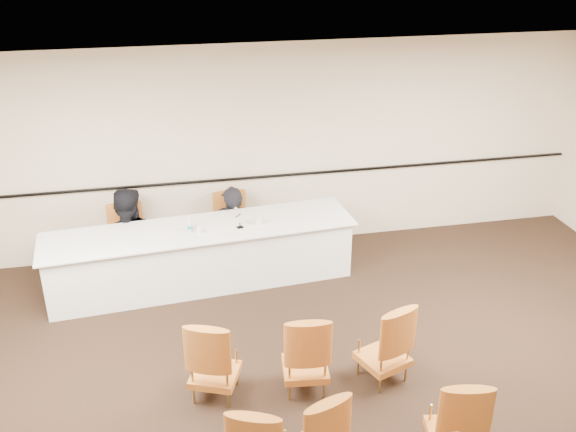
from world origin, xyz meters
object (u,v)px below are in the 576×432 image
object	(u,v)px
aud_chair_front_left	(214,357)
aud_chair_front_right	(384,341)
microphone	(240,219)
drinking_glass	(199,230)
panel_table	(202,256)
water_bottle	(190,223)
aud_chair_front_mid	(305,351)
panelist_main	(233,239)
panelist_second	(129,248)
aud_chair_back_right	(456,416)
panelist_second_chair	(128,241)
panelist_main_chair	(233,227)
coffee_cup	(258,220)

from	to	relation	value
aud_chair_front_left	aud_chair_front_right	bearing A→B (deg)	18.65
microphone	drinking_glass	bearing A→B (deg)	171.99
panel_table	water_bottle	size ratio (longest dim) A/B	17.96
aud_chair_front_mid	panelist_main	bearing A→B (deg)	103.47
water_bottle	panelist_main	bearing A→B (deg)	47.71
aud_chair_front_left	panelist_second	bearing A→B (deg)	129.76
panelist_main	aud_chair_front_right	world-z (taller)	panelist_main
panelist_main	aud_chair_back_right	distance (m)	4.45
aud_chair_front_right	aud_chair_back_right	size ratio (longest dim) A/B	1.00
aud_chair_front_mid	aud_chair_front_right	size ratio (longest dim) A/B	1.00
panel_table	panelist_second	world-z (taller)	panelist_second
panelist_second_chair	aud_chair_front_mid	size ratio (longest dim) A/B	1.00
panelist_second	panelist_main_chair	bearing A→B (deg)	-171.26
aud_chair_front_right	panelist_second_chair	bearing A→B (deg)	112.11
drinking_glass	aud_chair_back_right	bearing A→B (deg)	-60.04
panelist_main_chair	coffee_cup	size ratio (longest dim) A/B	6.94
panelist_second_chair	aud_chair_back_right	size ratio (longest dim) A/B	1.00
panelist_main_chair	panelist_second	distance (m)	1.47
panel_table	microphone	world-z (taller)	microphone
panelist_second_chair	drinking_glass	world-z (taller)	panelist_second_chair
panelist_main_chair	water_bottle	bearing A→B (deg)	-136.96
water_bottle	coffee_cup	world-z (taller)	water_bottle
panelist_main_chair	aud_chair_back_right	world-z (taller)	same
panelist_main_chair	aud_chair_front_right	bearing A→B (deg)	-72.91
water_bottle	microphone	bearing A→B (deg)	-3.08
panel_table	aud_chair_front_left	distance (m)	2.28
panel_table	aud_chair_front_mid	size ratio (longest dim) A/B	4.28
panelist_second_chair	coffee_cup	bearing A→B (deg)	-22.72
microphone	aud_chair_front_left	bearing A→B (deg)	-117.94
panelist_second	water_bottle	distance (m)	1.16
panelist_second	aud_chair_front_left	bearing A→B (deg)	111.88
water_bottle	panelist_second	bearing A→B (deg)	145.38
panelist_second_chair	panelist_main	bearing A→B (deg)	0.00
panelist_main_chair	drinking_glass	distance (m)	1.01
panelist_second	aud_chair_back_right	xyz separation A→B (m)	(2.92, -4.09, 0.11)
water_bottle	coffee_cup	bearing A→B (deg)	0.72
aud_chair_front_right	aud_chair_back_right	xyz separation A→B (m)	(0.26, -1.19, 0.00)
water_bottle	aud_chair_front_right	xyz separation A→B (m)	(1.83, -2.32, -0.45)
panelist_main_chair	coffee_cup	world-z (taller)	coffee_cup
panelist_main	water_bottle	distance (m)	1.13
panelist_main	panelist_main_chair	world-z (taller)	panelist_main
panelist_main	panelist_main_chair	bearing A→B (deg)	-170.92
aud_chair_front_left	aud_chair_back_right	world-z (taller)	same
drinking_glass	aud_chair_front_left	world-z (taller)	aud_chair_front_left
drinking_glass	aud_chair_front_right	xyz separation A→B (m)	(1.72, -2.24, -0.39)
panelist_second_chair	aud_chair_front_left	world-z (taller)	same
water_bottle	aud_chair_front_left	size ratio (longest dim) A/B	0.24
panelist_main	aud_chair_back_right	bearing A→B (deg)	118.19
water_bottle	aud_chair_back_right	size ratio (longest dim) A/B	0.24
coffee_cup	drinking_glass	bearing A→B (deg)	-173.26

